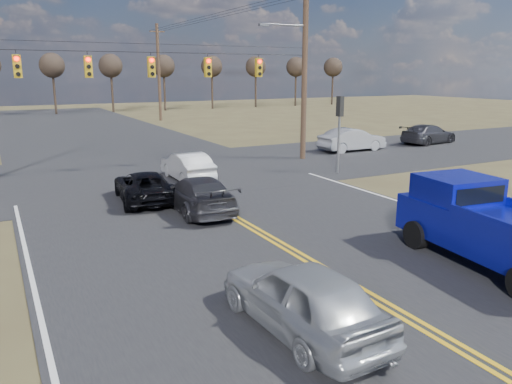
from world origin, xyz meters
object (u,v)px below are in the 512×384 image
cross_car_east_near (352,140)px  cross_car_east_far (429,134)px  white_car_queue (187,166)px  dgrey_car_queue (198,194)px  black_suv (144,186)px  pickup_truck (490,226)px  silver_suv (302,297)px

cross_car_east_near → cross_car_east_far: bearing=-88.8°
white_car_queue → dgrey_car_queue: (-1.60, -5.50, -0.01)m
black_suv → white_car_queue: size_ratio=1.07×
pickup_truck → dgrey_car_queue: size_ratio=1.31×
black_suv → cross_car_east_far: 23.81m
dgrey_car_queue → silver_suv: bearing=85.2°
white_car_queue → cross_car_east_near: cross_car_east_near is taller
black_suv → dgrey_car_queue: 2.81m
black_suv → cross_car_east_far: (22.81, 6.81, 0.09)m
silver_suv → black_suv: size_ratio=0.97×
pickup_truck → silver_suv: 6.41m
dgrey_car_queue → cross_car_east_far: cross_car_east_far is taller
white_car_queue → cross_car_east_far: bearing=-168.8°
silver_suv → cross_car_east_far: silver_suv is taller
cross_car_east_near → cross_car_east_far: 7.14m
silver_suv → dgrey_car_queue: size_ratio=0.92×
pickup_truck → dgrey_car_queue: (-4.95, 8.50, -0.39)m
dgrey_car_queue → cross_car_east_far: (21.48, 9.27, 0.03)m
black_suv → white_car_queue: bearing=-127.8°
dgrey_car_queue → white_car_queue: bearing=-102.3°
black_suv → cross_car_east_near: cross_car_east_near is taller
white_car_queue → dgrey_car_queue: size_ratio=0.89×
black_suv → white_car_queue: white_car_queue is taller
silver_suv → cross_car_east_far: 29.39m
pickup_truck → black_suv: (-6.29, 10.96, -0.45)m
silver_suv → cross_car_east_near: size_ratio=0.93×
pickup_truck → black_suv: pickup_truck is taller
silver_suv → dgrey_car_queue: bearing=-101.3°
white_car_queue → dgrey_car_queue: bearing=74.3°
pickup_truck → cross_car_east_far: bearing=53.9°
silver_suv → white_car_queue: (3.01, 14.67, -0.05)m
cross_car_east_near → silver_suv: bearing=138.9°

